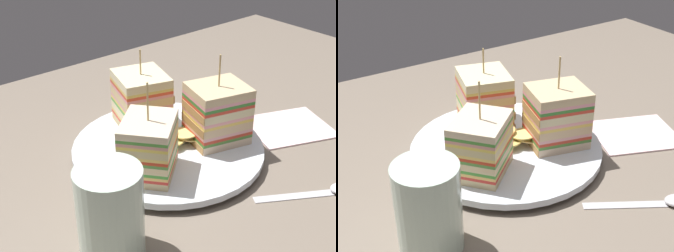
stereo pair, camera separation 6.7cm
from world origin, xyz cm
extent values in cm
cube|color=#7A6C5D|center=(0.00, 0.00, -0.90)|extent=(124.06, 75.74, 1.80)
cylinder|color=white|center=(0.00, 0.00, 0.37)|extent=(16.47, 16.47, 0.75)
cylinder|color=white|center=(0.00, 0.00, 1.20)|extent=(26.56, 26.56, 0.91)
cube|color=#D8BC8A|center=(-6.07, -3.51, 2.12)|extent=(9.83, 9.66, 0.92)
cube|color=#B2844C|center=(-3.21, -1.12, 2.12)|extent=(4.14, 4.87, 0.92)
cube|color=red|center=(-6.07, -3.51, 2.79)|extent=(9.83, 9.66, 0.42)
cube|color=#F2BD62|center=(-6.07, -3.51, 3.21)|extent=(9.83, 9.66, 0.42)
cube|color=green|center=(-6.07, -3.51, 3.63)|extent=(9.83, 9.66, 0.42)
cube|color=beige|center=(-6.07, -3.51, 4.30)|extent=(9.83, 9.66, 0.92)
cube|color=#B2844C|center=(-3.21, -1.12, 4.30)|extent=(4.14, 4.87, 0.92)
cube|color=#528F3E|center=(-6.07, -3.51, 4.97)|extent=(9.83, 9.66, 0.42)
cube|color=red|center=(-6.07, -3.51, 5.39)|extent=(9.83, 9.66, 0.42)
cube|color=#F1CC64|center=(-6.07, -3.51, 5.81)|extent=(9.83, 9.66, 0.42)
cube|color=beige|center=(-6.07, -3.51, 6.48)|extent=(9.83, 9.66, 0.92)
cube|color=#B2844C|center=(-3.21, -1.12, 6.48)|extent=(4.14, 4.87, 0.92)
cube|color=#EACE55|center=(-6.07, -3.51, 7.15)|extent=(9.83, 9.66, 0.42)
cube|color=#D8938B|center=(-6.07, -3.51, 7.57)|extent=(9.83, 9.66, 0.42)
cube|color=#499138|center=(-6.07, -3.51, 7.99)|extent=(9.83, 9.66, 0.42)
cube|color=beige|center=(-6.07, -3.51, 8.66)|extent=(9.83, 9.66, 0.92)
cylinder|color=tan|center=(-6.07, -3.51, 11.60)|extent=(0.24, 0.24, 4.96)
cube|color=beige|center=(6.29, -3.11, 2.22)|extent=(9.11, 8.45, 1.13)
cube|color=#B2844C|center=(2.69, -2.12, 2.22)|extent=(2.02, 6.39, 1.13)
cube|color=#498133|center=(6.29, -3.11, 3.02)|extent=(9.11, 8.45, 0.46)
cube|color=red|center=(6.29, -3.11, 3.48)|extent=(9.11, 8.45, 0.46)
cube|color=#E5A29C|center=(6.29, -3.11, 3.94)|extent=(9.11, 8.45, 0.46)
cube|color=#DCB588|center=(6.29, -3.11, 4.73)|extent=(9.11, 8.45, 1.13)
cube|color=#9E7242|center=(2.69, -2.12, 4.73)|extent=(2.02, 6.39, 1.13)
cube|color=#EBC252|center=(6.29, -3.11, 5.53)|extent=(9.11, 8.45, 0.46)
cube|color=pink|center=(6.29, -3.11, 5.99)|extent=(9.11, 8.45, 0.46)
cube|color=beige|center=(6.29, -3.11, 6.78)|extent=(9.11, 8.45, 1.13)
cube|color=#B2844C|center=(2.69, -2.12, 6.78)|extent=(2.02, 6.39, 1.13)
cube|color=red|center=(6.29, -3.11, 7.58)|extent=(9.11, 8.45, 0.46)
cube|color=#388333|center=(6.29, -3.11, 8.04)|extent=(9.11, 8.45, 0.46)
cube|color=pink|center=(6.29, -3.11, 8.50)|extent=(9.11, 8.45, 0.46)
cube|color=beige|center=(6.29, -3.11, 9.29)|extent=(9.11, 8.45, 1.13)
cylinder|color=tan|center=(6.29, -3.11, 12.10)|extent=(0.24, 0.24, 4.48)
cube|color=#D6B67D|center=(0.79, 6.97, 2.25)|extent=(8.76, 9.26, 1.18)
cube|color=#B2844C|center=(-0.28, 3.39, 2.25)|extent=(6.53, 2.22, 1.18)
cube|color=red|center=(0.79, 6.97, 3.05)|extent=(8.76, 9.26, 0.43)
cube|color=#E5C964|center=(0.79, 6.97, 3.48)|extent=(8.76, 9.26, 0.43)
cube|color=beige|center=(0.79, 6.97, 4.28)|extent=(8.76, 9.26, 1.18)
cube|color=#9E7242|center=(-0.28, 3.39, 4.28)|extent=(6.53, 2.22, 1.18)
cube|color=#58AB48|center=(0.79, 6.97, 5.08)|extent=(8.76, 9.26, 0.43)
cube|color=#EDCB54|center=(0.79, 6.97, 5.51)|extent=(8.76, 9.26, 0.43)
cube|color=pink|center=(0.79, 6.97, 5.94)|extent=(8.76, 9.26, 0.43)
cube|color=#DBBB82|center=(0.79, 6.97, 6.74)|extent=(8.76, 9.26, 1.18)
cube|color=#9E7242|center=(-0.28, 3.39, 6.74)|extent=(6.53, 2.22, 1.18)
cube|color=pink|center=(0.79, 6.97, 7.55)|extent=(8.76, 9.26, 0.43)
cube|color=#E0482E|center=(0.79, 6.97, 7.98)|extent=(8.76, 9.26, 0.43)
cube|color=#E6C65A|center=(0.79, 6.97, 8.41)|extent=(8.76, 9.26, 0.43)
cube|color=beige|center=(0.79, 6.97, 9.21)|extent=(8.76, 9.26, 1.18)
cylinder|color=tan|center=(0.79, 6.97, 11.65)|extent=(0.24, 0.24, 3.72)
cylinder|color=#EFCD83|center=(2.35, 0.86, 1.96)|extent=(5.06, 5.09, 0.93)
cylinder|color=#D1BA5D|center=(-0.11, -0.78, 2.49)|extent=(3.78, 3.75, 0.79)
cylinder|color=#EFC46F|center=(2.71, -1.15, 2.64)|extent=(4.41, 4.45, 0.89)
cylinder|color=#E6CF72|center=(2.33, -1.03, 3.21)|extent=(4.43, 4.43, 0.67)
cylinder|color=#E0AD60|center=(0.22, 0.88, 3.57)|extent=(4.78, 4.78, 0.46)
cube|color=silver|center=(5.73, -17.38, 0.12)|extent=(9.39, 6.29, 0.25)
cube|color=silver|center=(19.34, -6.02, 0.25)|extent=(15.07, 13.96, 0.50)
cylinder|color=silver|center=(-16.70, -10.78, 5.13)|extent=(7.00, 7.00, 10.27)
cylinder|color=#A14D37|center=(-16.70, -10.78, 2.64)|extent=(6.44, 6.44, 5.28)
camera|label=1|loc=(-37.36, -44.58, 37.07)|focal=52.32mm
camera|label=2|loc=(-32.03, -48.55, 37.07)|focal=52.32mm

